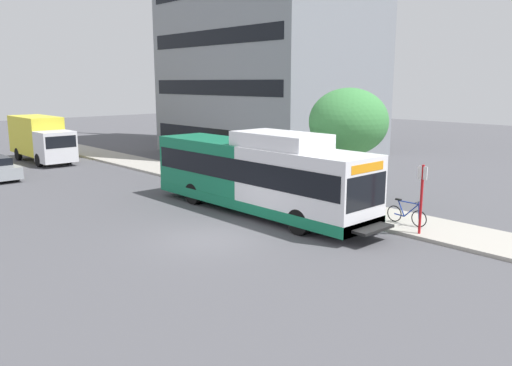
% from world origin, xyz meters
% --- Properties ---
extents(ground_plane, '(120.00, 120.00, 0.00)m').
position_xyz_m(ground_plane, '(0.00, 8.00, 0.00)').
color(ground_plane, '#4C4C51').
extents(sidewalk_curb, '(3.00, 56.00, 0.14)m').
position_xyz_m(sidewalk_curb, '(7.00, 6.00, 0.07)').
color(sidewalk_curb, '#A8A399').
rests_on(sidewalk_curb, ground).
extents(transit_bus, '(2.58, 12.25, 3.65)m').
position_xyz_m(transit_bus, '(3.91, 1.67, 1.70)').
color(transit_bus, white).
rests_on(transit_bus, ground).
extents(bus_stop_sign_pole, '(0.10, 0.36, 2.60)m').
position_xyz_m(bus_stop_sign_pole, '(5.85, -5.10, 1.65)').
color(bus_stop_sign_pole, red).
rests_on(bus_stop_sign_pole, sidewalk_curb).
extents(bicycle_parked, '(0.52, 1.76, 1.02)m').
position_xyz_m(bicycle_parked, '(6.63, -4.08, 0.56)').
color(bicycle_parked, black).
rests_on(bicycle_parked, sidewalk_curb).
extents(street_tree_near_stop, '(3.58, 3.58, 5.31)m').
position_xyz_m(street_tree_near_stop, '(7.72, -0.25, 3.92)').
color(street_tree_near_stop, '#4C3823').
rests_on(street_tree_near_stop, sidewalk_curb).
extents(box_truck_background, '(2.32, 7.01, 3.25)m').
position_xyz_m(box_truck_background, '(2.43, 23.14, 1.74)').
color(box_truck_background, silver).
rests_on(box_truck_background, ground).
extents(lattice_comm_tower, '(1.10, 1.10, 25.74)m').
position_xyz_m(lattice_comm_tower, '(18.67, 31.24, 8.47)').
color(lattice_comm_tower, '#B7B7BC').
rests_on(lattice_comm_tower, ground).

